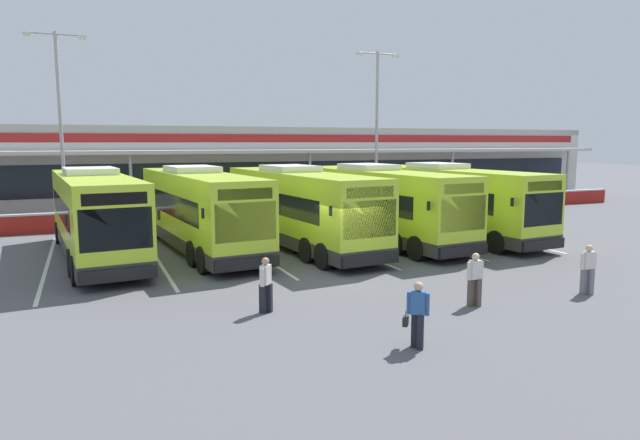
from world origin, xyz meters
The scene contains 20 objects.
ground_plane centered at (0.00, 0.00, 0.00)m, with size 200.00×200.00×0.00m, color #56565B.
terminal_building centered at (0.00, 26.91, 3.01)m, with size 70.00×13.00×6.00m.
red_barrier_wall centered at (0.00, 14.50, 0.56)m, with size 60.00×0.40×1.10m.
coach_bus_leftmost centered at (-8.62, 6.52, 1.79)m, with size 3.84×12.33×3.78m.
coach_bus_left_centre centered at (-4.25, 6.56, 1.79)m, with size 3.84×12.33×3.78m.
coach_bus_centre centered at (0.17, 5.49, 1.79)m, with size 3.84×12.33×3.78m.
coach_bus_right_centre centered at (4.36, 5.50, 1.79)m, with size 3.84×12.33×3.78m.
coach_bus_rightmost centered at (8.36, 5.36, 1.79)m, with size 3.84×12.33×3.78m.
bay_stripe_far_west centered at (-10.50, 6.00, 0.00)m, with size 0.14×13.00×0.01m, color silver.
bay_stripe_west centered at (-6.30, 6.00, 0.00)m, with size 0.14×13.00×0.01m, color silver.
bay_stripe_mid_west centered at (-2.10, 6.00, 0.00)m, with size 0.14×13.00×0.01m, color silver.
bay_stripe_centre centered at (2.10, 6.00, 0.00)m, with size 0.14×13.00×0.01m, color silver.
bay_stripe_mid_east centered at (6.30, 6.00, 0.00)m, with size 0.14×13.00×0.01m, color silver.
bay_stripe_east centered at (10.50, 6.00, 0.00)m, with size 0.14×13.00×0.01m, color silver.
pedestrian_with_handbag centered at (-1.81, -7.77, 0.86)m, with size 0.58×0.56×1.62m.
pedestrian_in_dark_coat centered at (1.65, -5.47, 0.87)m, with size 0.53×0.30×1.62m.
pedestrian_child centered at (5.87, -5.77, 0.87)m, with size 0.54×0.34×1.62m.
pedestrian_near_bin centered at (-4.29, -3.68, 0.87)m, with size 0.43×0.46×1.62m.
lamp_post_west centered at (-10.05, 16.93, 6.29)m, with size 3.24×0.28×11.00m.
lamp_post_centre centered at (9.95, 16.18, 6.29)m, with size 3.24×0.28×11.00m.
Camera 1 is at (-8.91, -18.79, 4.88)m, focal length 31.61 mm.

